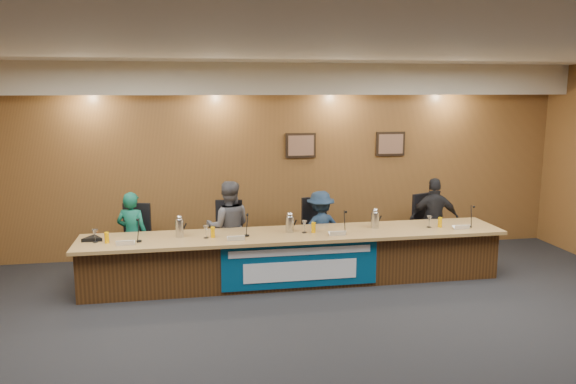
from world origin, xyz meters
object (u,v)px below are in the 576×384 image
object	(u,v)px
dais_body	(295,259)
banner	(300,265)
panelist_a	(132,235)
carafe_mid	(290,224)
panelist_d	(434,220)
panelist_b	(229,227)
panelist_c	(320,229)
office_chair_c	(319,236)
office_chair_b	(228,240)
carafe_right	(375,220)
office_chair_d	(431,231)
office_chair_a	(134,245)
carafe_left	(180,228)
speakerphone	(93,239)

from	to	relation	value
dais_body	banner	bearing A→B (deg)	-90.00
dais_body	panelist_a	bearing A→B (deg)	165.43
carafe_mid	panelist_a	bearing A→B (deg)	165.09
panelist_d	panelist_b	bearing A→B (deg)	11.16
panelist_c	office_chair_c	size ratio (longest dim) A/B	2.56
banner	panelist_d	bearing A→B (deg)	22.82
banner	office_chair_b	bearing A→B (deg)	129.12
carafe_right	office_chair_d	bearing A→B (deg)	29.13
office_chair_a	office_chair_d	size ratio (longest dim) A/B	1.00
banner	panelist_a	distance (m)	2.57
panelist_d	carafe_left	xyz separation A→B (m)	(-4.07, -0.61, 0.19)
office_chair_a	office_chair_b	world-z (taller)	same
banner	panelist_d	xyz separation A→B (m)	(2.43, 1.02, 0.31)
panelist_d	office_chair_b	distance (m)	3.36
banner	carafe_left	xyz separation A→B (m)	(-1.64, 0.41, 0.50)
panelist_b	panelist_d	xyz separation A→B (m)	(3.35, 0.00, -0.02)
dais_body	panelist_b	xyz separation A→B (m)	(-0.91, 0.61, 0.36)
office_chair_b	office_chair_c	xyz separation A→B (m)	(1.44, 0.00, 0.00)
carafe_mid	carafe_right	size ratio (longest dim) A/B	0.98
panelist_b	speakerphone	distance (m)	1.98
office_chair_c	carafe_right	xyz separation A→B (m)	(0.70, -0.68, 0.39)
panelist_a	panelist_b	bearing A→B (deg)	-159.54
panelist_c	panelist_d	distance (m)	1.91
panelist_c	carafe_left	distance (m)	2.26
carafe_mid	speakerphone	xyz separation A→B (m)	(-2.74, 0.03, -0.09)
panelist_a	carafe_right	xyz separation A→B (m)	(3.57, -0.58, 0.21)
speakerphone	carafe_mid	bearing A→B (deg)	-0.56
panelist_a	carafe_mid	world-z (taller)	panelist_a
dais_body	carafe_left	world-z (taller)	carafe_left
office_chair_a	panelist_b	bearing A→B (deg)	9.11
dais_body	carafe_mid	bearing A→B (deg)	175.81
banner	panelist_c	distance (m)	1.17
dais_body	carafe_left	bearing A→B (deg)	-179.97
carafe_right	speakerphone	bearing A→B (deg)	-179.97
office_chair_b	carafe_right	xyz separation A→B (m)	(2.14, -0.68, 0.39)
panelist_b	office_chair_d	distance (m)	3.36
panelist_a	speakerphone	distance (m)	0.75
panelist_d	carafe_left	distance (m)	4.12
panelist_c	office_chair_b	distance (m)	1.45
dais_body	office_chair_d	bearing A→B (deg)	16.24
office_chair_d	speakerphone	world-z (taller)	speakerphone
carafe_left	carafe_right	distance (m)	2.86
panelist_b	carafe_left	xyz separation A→B (m)	(-0.73, -0.61, 0.16)
carafe_mid	panelist_d	bearing A→B (deg)	13.53
panelist_d	office_chair_d	xyz separation A→B (m)	(0.00, 0.10, -0.21)
carafe_left	carafe_mid	size ratio (longest dim) A/B	1.11
panelist_b	office_chair_a	bearing A→B (deg)	-0.38
carafe_right	office_chair_a	bearing A→B (deg)	169.28
panelist_c	office_chair_a	distance (m)	2.87
speakerphone	panelist_b	bearing A→B (deg)	16.91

